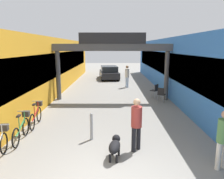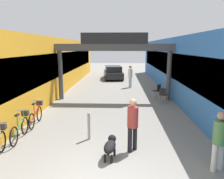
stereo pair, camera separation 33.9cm
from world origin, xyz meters
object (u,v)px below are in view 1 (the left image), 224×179
(dog_on_leash, at_px, (115,146))
(cafe_chair_black_nearer, at_px, (161,93))
(pedestrian_with_dog, at_px, (136,121))
(parked_car_black, at_px, (109,73))
(pedestrian_carrying_crate, at_px, (127,75))
(cafe_chair_black_farther, at_px, (155,90))
(bollard_post_metal, at_px, (91,126))
(bicycle_green_second, at_px, (22,128))
(bicycle_red_third, at_px, (36,115))
(pedestrian_companion, at_px, (224,136))

(dog_on_leash, xyz_separation_m, cafe_chair_black_nearer, (2.80, 6.62, 0.15))
(pedestrian_with_dog, bearing_deg, parked_car_black, 94.16)
(pedestrian_carrying_crate, bearing_deg, pedestrian_with_dog, -92.04)
(pedestrian_with_dog, height_order, cafe_chair_black_farther, pedestrian_with_dog)
(bollard_post_metal, distance_m, parked_car_black, 15.01)
(bicycle_green_second, height_order, cafe_chair_black_farther, bicycle_green_second)
(cafe_chair_black_nearer, height_order, parked_car_black, parked_car_black)
(dog_on_leash, relative_size, cafe_chair_black_nearer, 0.97)
(pedestrian_with_dog, distance_m, bicycle_red_third, 4.60)
(bicycle_red_third, xyz_separation_m, cafe_chair_black_nearer, (6.08, 3.85, 0.10))
(pedestrian_carrying_crate, height_order, bicycle_red_third, pedestrian_carrying_crate)
(pedestrian_with_dog, height_order, pedestrian_companion, pedestrian_with_dog)
(pedestrian_carrying_crate, bearing_deg, dog_on_leash, -95.31)
(bicycle_green_second, xyz_separation_m, cafe_chair_black_farther, (5.92, 6.54, 0.10))
(dog_on_leash, distance_m, bicycle_green_second, 3.51)
(bicycle_red_third, xyz_separation_m, parked_car_black, (2.81, 13.54, 0.21))
(pedestrian_with_dog, height_order, bollard_post_metal, pedestrian_with_dog)
(pedestrian_companion, xyz_separation_m, cafe_chair_black_nearer, (-0.08, 7.18, -0.39))
(bicycle_green_second, relative_size, cafe_chair_black_nearer, 1.90)
(pedestrian_carrying_crate, bearing_deg, bicycle_red_third, -116.50)
(bollard_post_metal, bearing_deg, bicycle_green_second, -179.07)
(pedestrian_companion, bearing_deg, bicycle_red_third, 151.59)
(bicycle_green_second, relative_size, bicycle_red_third, 1.00)
(pedestrian_with_dog, xyz_separation_m, pedestrian_companion, (2.20, -1.05, -0.04))
(pedestrian_with_dog, relative_size, cafe_chair_black_nearer, 1.91)
(pedestrian_companion, height_order, bollard_post_metal, pedestrian_companion)
(dog_on_leash, xyz_separation_m, bollard_post_metal, (-0.82, 1.31, 0.11))
(pedestrian_companion, relative_size, cafe_chair_black_nearer, 1.84)
(cafe_chair_black_nearer, distance_m, cafe_chair_black_farther, 1.20)
(pedestrian_carrying_crate, relative_size, bollard_post_metal, 1.82)
(pedestrian_companion, distance_m, cafe_chair_black_nearer, 7.19)
(pedestrian_carrying_crate, distance_m, bollard_post_metal, 10.38)
(pedestrian_carrying_crate, bearing_deg, bicycle_green_second, -112.99)
(pedestrian_with_dog, bearing_deg, dog_on_leash, -144.50)
(dog_on_leash, height_order, parked_car_black, parked_car_black)
(dog_on_leash, distance_m, parked_car_black, 16.32)
(cafe_chair_black_farther, bearing_deg, pedestrian_carrying_crate, 113.22)
(dog_on_leash, height_order, cafe_chair_black_nearer, cafe_chair_black_nearer)
(bicycle_red_third, distance_m, cafe_chair_black_farther, 7.79)
(bicycle_green_second, xyz_separation_m, bicycle_red_third, (-0.01, 1.50, 0.00))
(pedestrian_companion, relative_size, cafe_chair_black_farther, 1.84)
(pedestrian_with_dog, bearing_deg, cafe_chair_black_farther, 74.91)
(bollard_post_metal, bearing_deg, cafe_chair_black_farther, 61.90)
(pedestrian_companion, height_order, pedestrian_carrying_crate, pedestrian_carrying_crate)
(pedestrian_companion, relative_size, bicycle_green_second, 0.97)
(bicycle_green_second, height_order, bollard_post_metal, bollard_post_metal)
(pedestrian_carrying_crate, xyz_separation_m, bicycle_red_third, (-4.35, -8.73, -0.60))
(cafe_chair_black_farther, bearing_deg, cafe_chair_black_nearer, -82.97)
(pedestrian_companion, distance_m, cafe_chair_black_farther, 8.39)
(bicycle_red_third, bearing_deg, dog_on_leash, -40.12)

